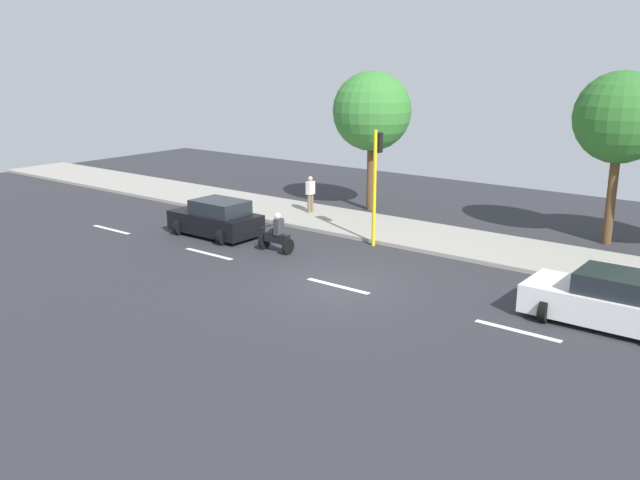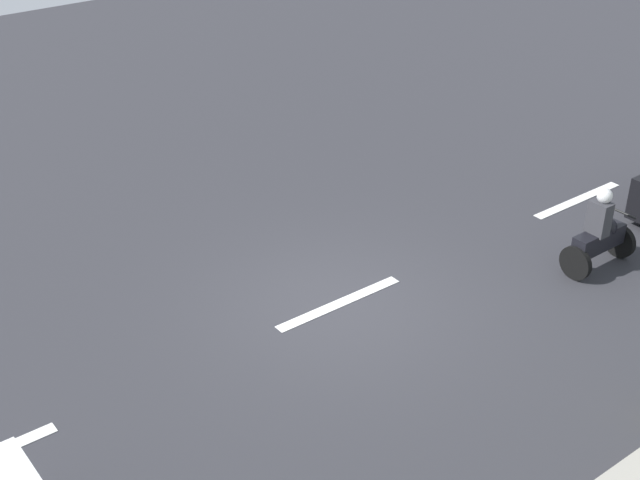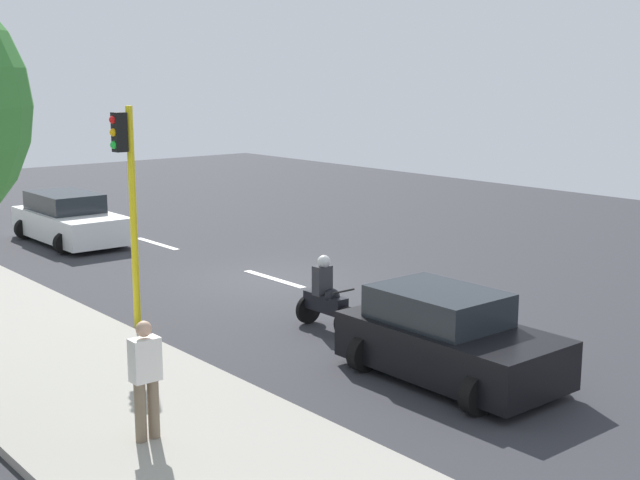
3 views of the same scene
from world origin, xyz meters
The scene contains 10 objects.
ground_plane centered at (0.00, 0.00, -0.05)m, with size 40.00×60.00×0.10m, color #2D2D33.
lane_stripe_far_north centered at (0.00, -12.00, 0.01)m, with size 0.20×2.40×0.01m, color white.
lane_stripe_north centered at (0.00, -6.00, 0.01)m, with size 0.20×2.40×0.01m, color white.
lane_stripe_mid centered at (0.00, 0.00, 0.01)m, with size 0.20×2.40×0.01m, color white.
lane_stripe_south centered at (0.00, 6.00, 0.01)m, with size 0.20×2.40×0.01m, color white.
car_white centered at (1.94, -7.93, 0.71)m, with size 2.35×4.58×1.52m.
car_black centered at (2.07, 7.71, 0.71)m, with size 2.27×3.84×1.52m.
motorcycle centered at (1.79, 4.18, 0.64)m, with size 0.60×1.30×1.53m.
pedestrian_near_signal centered at (7.34, 6.98, 1.06)m, with size 0.40×0.24×1.69m.
traffic_light_corner centered at (4.85, 1.77, 2.93)m, with size 0.49×0.24×4.50m.
Camera 3 is at (12.59, 17.02, 5.08)m, focal length 48.19 mm.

